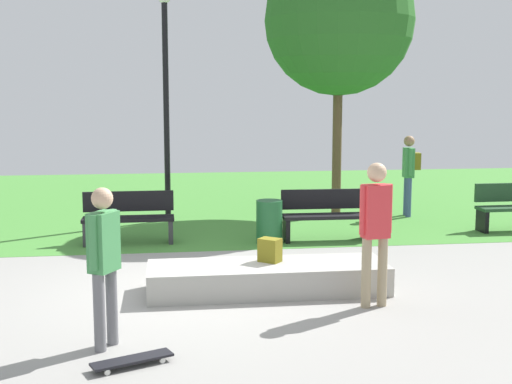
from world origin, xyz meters
TOP-DOWN VIEW (x-y plane):
  - ground_plane at (0.00, 0.00)m, footprint 28.00×28.00m
  - grass_lawn at (0.00, 8.16)m, footprint 26.60×11.69m
  - concrete_ledge at (1.03, -0.16)m, footprint 3.19×0.97m
  - backpack_on_ledge at (1.08, -0.03)m, footprint 0.34×0.33m
  - skater_performing_trick at (-0.94, -1.95)m, footprint 0.33×0.38m
  - skater_watching at (2.24, -0.97)m, footprint 0.43×0.25m
  - skateboard_by_ledge at (-0.65, -2.49)m, footprint 0.81×0.50m
  - park_bench_far_right at (-0.97, 3.16)m, footprint 1.60×0.48m
  - park_bench_far_left at (2.57, 2.95)m, footprint 1.61×0.50m
  - tree_leaning_ash at (3.41, 5.50)m, footprint 3.18×3.18m
  - lamp_post at (-0.26, 5.26)m, footprint 0.28×0.28m
  - trash_bin at (1.50, 2.79)m, footprint 0.46×0.46m
  - pedestrian_with_backpack at (4.91, 5.10)m, footprint 0.37×0.43m

SIDE VIEW (x-z plane):
  - ground_plane at x=0.00m, z-range 0.00..0.00m
  - grass_lawn at x=0.00m, z-range 0.00..0.01m
  - skateboard_by_ledge at x=-0.65m, z-range 0.02..0.10m
  - concrete_ledge at x=1.03m, z-range 0.00..0.38m
  - trash_bin at x=1.50m, z-range 0.00..0.77m
  - park_bench_far_right at x=-0.97m, z-range 0.03..0.94m
  - park_bench_far_left at x=2.57m, z-range 0.03..0.94m
  - backpack_on_ledge at x=1.08m, z-range 0.38..0.70m
  - skater_performing_trick at x=-0.94m, z-range 0.14..1.83m
  - pedestrian_with_backpack at x=4.91m, z-range 0.18..1.93m
  - skater_watching at x=2.24m, z-range 0.16..1.97m
  - lamp_post at x=-0.26m, z-range 0.47..5.18m
  - tree_leaning_ash at x=3.41m, z-range 1.29..7.06m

